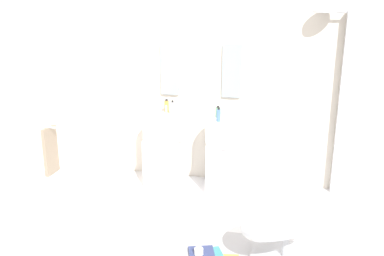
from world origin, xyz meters
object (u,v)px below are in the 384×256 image
at_px(shower_column, 344,102).
at_px(soap_bottle_amber, 167,106).
at_px(towel_rack, 48,152).
at_px(pedestal_sink_right, 226,153).
at_px(soap_bottle_green, 218,112).
at_px(pedestal_sink_left, 164,148).
at_px(soap_bottle_grey, 173,108).
at_px(coffee_mug, 199,253).
at_px(magazine_teal, 210,256).
at_px(soap_bottle_blue, 219,115).
at_px(lounge_chair, 287,225).
at_px(magazine_navy, 201,253).

height_order(shower_column, soap_bottle_amber, shower_column).
xyz_separation_m(shower_column, towel_rack, (-2.98, -1.12, -0.45)).
relative_size(pedestal_sink_right, soap_bottle_green, 7.13).
height_order(pedestal_sink_left, soap_bottle_grey, soap_bottle_grey).
bearing_deg(coffee_mug, shower_column, 53.27).
xyz_separation_m(magazine_teal, soap_bottle_amber, (-0.86, 1.58, 0.91)).
xyz_separation_m(towel_rack, coffee_mug, (1.73, -0.55, -0.58)).
bearing_deg(soap_bottle_grey, soap_bottle_amber, 139.35).
distance_m(coffee_mug, soap_bottle_grey, 1.88).
bearing_deg(soap_bottle_amber, pedestal_sink_right, -12.60).
bearing_deg(soap_bottle_blue, soap_bottle_green, 102.25).
bearing_deg(towel_rack, soap_bottle_blue, 25.38).
bearing_deg(magazine_teal, soap_bottle_grey, 90.54).
xyz_separation_m(pedestal_sink_left, coffee_mug, (0.76, -1.43, -0.41)).
relative_size(towel_rack, coffee_mug, 10.92).
xyz_separation_m(shower_column, lounge_chair, (-0.54, -1.56, -0.73)).
relative_size(magazine_navy, coffee_mug, 2.49).
height_order(pedestal_sink_left, magazine_teal, pedestal_sink_left).
bearing_deg(lounge_chair, soap_bottle_amber, 134.78).
height_order(magazine_teal, soap_bottle_amber, soap_bottle_amber).
bearing_deg(shower_column, magazine_teal, -125.00).
bearing_deg(soap_bottle_amber, soap_bottle_blue, -21.49).
bearing_deg(pedestal_sink_left, lounge_chair, -41.88).
distance_m(lounge_chair, magazine_navy, 0.77).
relative_size(shower_column, lounge_chair, 1.86).
distance_m(pedestal_sink_right, coffee_mug, 1.49).
bearing_deg(soap_bottle_blue, coffee_mug, -86.59).
xyz_separation_m(pedestal_sink_right, towel_rack, (-1.72, -0.88, 0.16)).
relative_size(magazine_teal, soap_bottle_grey, 1.27).
bearing_deg(pedestal_sink_left, magazine_teal, -59.03).
relative_size(lounge_chair, soap_bottle_green, 8.20).
relative_size(pedestal_sink_left, towel_rack, 1.01).
bearing_deg(magazine_navy, soap_bottle_amber, 97.76).
height_order(coffee_mug, soap_bottle_blue, soap_bottle_blue).
xyz_separation_m(shower_column, soap_bottle_blue, (-1.33, -0.34, -0.15)).
height_order(magazine_teal, coffee_mug, coffee_mug).
height_order(pedestal_sink_right, soap_bottle_grey, soap_bottle_grey).
distance_m(towel_rack, soap_bottle_green, 1.90).
bearing_deg(pedestal_sink_right, pedestal_sink_left, 180.00).
xyz_separation_m(pedestal_sink_left, soap_bottle_green, (0.64, 0.08, 0.45)).
bearing_deg(magazine_teal, soap_bottle_amber, 92.15).
relative_size(towel_rack, soap_bottle_grey, 5.55).
bearing_deg(towel_rack, pedestal_sink_right, 27.04).
distance_m(soap_bottle_blue, soap_bottle_green, 0.19).
height_order(shower_column, magazine_teal, shower_column).
distance_m(towel_rack, magazine_teal, 1.99).
xyz_separation_m(lounge_chair, magazine_navy, (-0.70, -0.07, -0.32)).
bearing_deg(lounge_chair, shower_column, 70.82).
distance_m(magazine_navy, soap_bottle_blue, 1.57).
height_order(shower_column, coffee_mug, shower_column).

